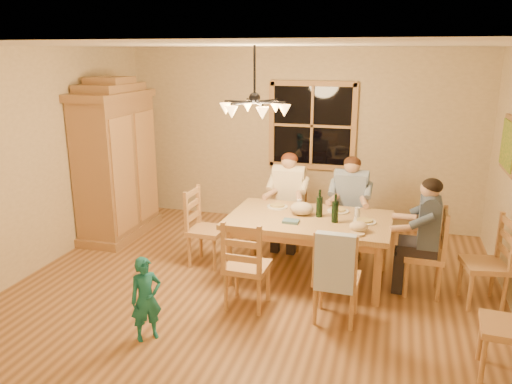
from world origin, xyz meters
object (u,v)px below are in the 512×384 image
(chair_far_left, at_px, (288,226))
(adult_woman, at_px, (289,189))
(chandelier, at_px, (255,107))
(armoire, at_px, (117,165))
(chair_spare_back, at_px, (482,278))
(chair_end_left, at_px, (207,242))
(wine_bottle_b, at_px, (335,208))
(chair_near_left, at_px, (247,280))
(chair_near_right, at_px, (336,292))
(adult_slate_man, at_px, (427,222))
(adult_plaid_man, at_px, (351,194))
(chair_far_right, at_px, (349,232))
(chair_end_right, at_px, (423,267))
(child, at_px, (146,299))
(chair_spare_front, at_px, (505,344))
(wine_bottle_a, at_px, (320,203))
(dining_table, at_px, (309,225))

(chair_far_left, relative_size, adult_woman, 1.13)
(chandelier, distance_m, armoire, 2.88)
(chair_spare_back, bearing_deg, chair_end_left, 76.91)
(wine_bottle_b, bearing_deg, adult_woman, 127.28)
(chair_near_left, relative_size, chair_near_right, 1.00)
(chair_far_left, height_order, adult_slate_man, adult_slate_man)
(chair_far_left, bearing_deg, chair_spare_back, 157.59)
(chair_near_right, xyz_separation_m, chair_spare_back, (1.47, 0.76, 0.00))
(adult_plaid_man, bearing_deg, chair_near_right, 93.37)
(chair_far_right, xyz_separation_m, adult_slate_man, (0.92, -0.92, 0.54))
(adult_woman, relative_size, adult_plaid_man, 1.00)
(chair_end_right, xyz_separation_m, adult_slate_man, (-0.00, -0.00, 0.54))
(chair_end_right, height_order, adult_plaid_man, adult_plaid_man)
(adult_woman, relative_size, child, 1.07)
(chair_near_right, distance_m, wine_bottle_b, 1.04)
(chair_spare_front, bearing_deg, adult_woman, 49.72)
(chair_near_left, bearing_deg, child, -128.34)
(chandelier, relative_size, armoire, 0.33)
(chandelier, xyz_separation_m, wine_bottle_b, (0.84, 0.37, -1.15))
(adult_woman, bearing_deg, chair_far_right, 180.00)
(chair_spare_back, bearing_deg, chair_near_right, 107.43)
(wine_bottle_b, bearing_deg, adult_plaid_man, 85.06)
(chair_near_right, bearing_deg, adult_woman, 117.90)
(chandelier, bearing_deg, chair_near_right, -24.44)
(adult_slate_man, distance_m, wine_bottle_a, 1.21)
(chair_spare_back, bearing_deg, adult_slate_man, 69.75)
(chair_far_right, xyz_separation_m, wine_bottle_a, (-0.29, -0.82, 0.62))
(adult_plaid_man, xyz_separation_m, chair_spare_back, (1.52, -1.03, -0.54))
(chair_end_right, distance_m, chair_spare_front, 1.53)
(chair_far_right, relative_size, wine_bottle_a, 3.00)
(chair_end_right, relative_size, adult_slate_man, 1.13)
(child, bearing_deg, chair_spare_back, -18.12)
(chair_near_right, height_order, wine_bottle_b, wine_bottle_b)
(chair_far_right, height_order, adult_woman, adult_woman)
(chandelier, height_order, chair_near_right, chandelier)
(armoire, height_order, adult_plaid_man, armoire)
(chair_spare_front, bearing_deg, chair_end_left, 69.88)
(chair_spare_front, bearing_deg, wine_bottle_b, 54.35)
(chair_end_left, bearing_deg, adult_woman, 136.74)
(armoire, height_order, chair_end_left, armoire)
(chair_end_right, relative_size, adult_plaid_man, 1.13)
(chair_end_right, bearing_deg, adult_slate_man, 105.64)
(chair_end_right, height_order, child, chair_end_right)
(chair_far_right, xyz_separation_m, child, (-1.61, -2.62, 0.11))
(armoire, relative_size, adult_plaid_man, 2.63)
(chair_near_left, xyz_separation_m, wine_bottle_b, (0.80, 0.79, 0.62))
(wine_bottle_a, height_order, wine_bottle_b, same)
(dining_table, xyz_separation_m, chair_spare_front, (1.91, -1.45, -0.36))
(chair_near_right, xyz_separation_m, wine_bottle_a, (-0.34, 0.97, 0.62))
(dining_table, height_order, adult_plaid_man, adult_plaid_man)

